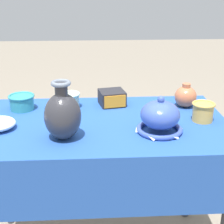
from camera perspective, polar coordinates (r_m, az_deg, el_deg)
The scene contains 8 objects.
display_table at distance 1.64m, azimuth -2.20°, elevation -4.61°, with size 1.23×0.71×0.79m.
vase_tall_bulbous at distance 1.43m, azimuth -8.21°, elevation -0.48°, with size 0.15×0.15×0.25m.
vase_dome_bell at distance 1.51m, azimuth 7.98°, elevation -0.95°, with size 0.22×0.20×0.17m.
mosaic_tile_box at distance 1.83m, azimuth -0.00°, elevation 2.37°, with size 0.15×0.15×0.08m.
jar_round_terracotta at distance 1.84m, azimuth 12.13°, elevation 2.56°, with size 0.11×0.11×0.13m.
cup_wide_teal at distance 1.82m, azimuth -14.77°, elevation 1.67°, with size 0.13×0.13×0.08m.
cup_wide_celadon at distance 1.80m, azimuth -7.06°, elevation 2.05°, with size 0.11×0.11×0.08m.
cup_wide_ochre at distance 1.67m, azimuth 14.89°, elevation 0.13°, with size 0.11×0.11×0.09m.
Camera 1 is at (-0.02, -1.50, 1.43)m, focal length 55.00 mm.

